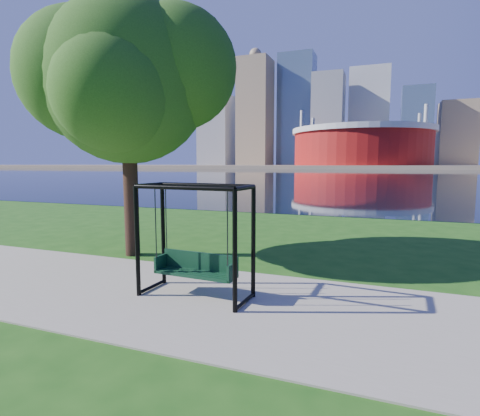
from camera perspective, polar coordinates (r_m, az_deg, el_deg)
The scene contains 8 objects.
ground at distance 7.56m, azimuth -2.07°, elevation -13.00°, with size 900.00×900.00×0.00m, color #1E5114.
path at distance 7.13m, azimuth -3.69°, elevation -14.13°, with size 120.00×4.00×0.03m, color #9E937F.
river at distance 108.62m, azimuth 19.41°, elevation 4.95°, with size 900.00×180.00×0.02m, color black.
far_bank at distance 312.57m, azimuth 20.42°, elevation 5.96°, with size 900.00×228.00×2.00m, color #937F60.
stadium at distance 242.18m, azimuth 18.00°, elevation 9.10°, with size 83.00×83.00×32.00m.
skyline at distance 327.73m, azimuth 19.93°, elevation 12.11°, with size 392.00×66.00×96.50m.
swing at distance 7.18m, azimuth -6.76°, elevation -5.37°, with size 2.17×1.03×2.18m.
park_tree at distance 11.11m, azimuth -16.87°, elevation 18.53°, with size 5.66×5.11×7.03m.
Camera 1 is at (2.78, -6.56, 2.54)m, focal length 28.00 mm.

